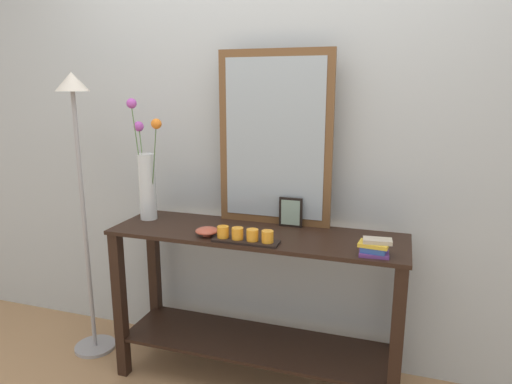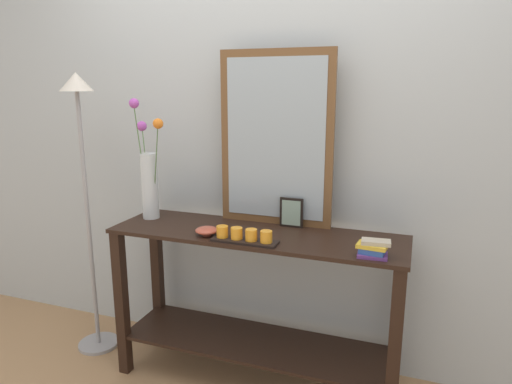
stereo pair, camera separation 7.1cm
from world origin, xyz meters
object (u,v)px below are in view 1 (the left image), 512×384
Objects in this scene: decorative_bowl at (207,231)px; candle_tray at (245,236)px; picture_frame_small at (291,212)px; book_stack at (375,247)px; tall_vase_left at (147,178)px; console_table at (256,292)px; mirror_leaning at (275,139)px; floor_lamp at (80,170)px.

candle_tray is at bearing -8.87° from decorative_bowl.
picture_frame_small is 1.07× the size of book_stack.
candle_tray is at bearing -17.68° from tall_vase_left.
console_table is 0.85m from tall_vase_left.
candle_tray is (-0.00, -0.16, 0.35)m from console_table.
decorative_bowl is (-0.25, -0.31, -0.43)m from mirror_leaning.
mirror_leaning is at bearing 11.51° from tall_vase_left.
candle_tray is 2.04× the size of picture_frame_small.
console_table is 9.57× the size of picture_frame_small.
picture_frame_small is 0.53m from book_stack.
book_stack is at bearing -33.29° from picture_frame_small.
mirror_leaning is 0.39m from picture_frame_small.
book_stack is at bearing -4.43° from floor_lamp.
console_table is 1.65× the size of mirror_leaning.
picture_frame_small is (0.78, 0.10, -0.15)m from tall_vase_left.
floor_lamp reaches higher than tall_vase_left.
mirror_leaning is at bearing 148.79° from book_stack.
console_table is at bearing 30.01° from decorative_bowl.
tall_vase_left is 0.51m from decorative_bowl.
book_stack is at bearing -13.81° from console_table.
decorative_bowl is 0.85m from floor_lamp.
candle_tray is 0.20× the size of floor_lamp.
console_table is at bearing 166.19° from book_stack.
tall_vase_left is 5.75× the size of decorative_bowl.
mirror_leaning is 0.73m from tall_vase_left.
book_stack is at bearing -8.87° from tall_vase_left.
candle_tray is (-0.04, -0.34, -0.42)m from mirror_leaning.
decorative_bowl is at bearing 171.13° from candle_tray.
floor_lamp is (-0.81, 0.10, 0.24)m from decorative_bowl.
decorative_bowl is at bearing 178.49° from book_stack.
floor_lamp is (-0.38, -0.07, 0.03)m from tall_vase_left.
mirror_leaning is at bearing 77.68° from console_table.
console_table is 0.45m from picture_frame_small.
picture_frame_small is 0.45m from decorative_bowl.
decorative_bowl is at bearing -142.64° from picture_frame_small.
floor_lamp is at bearing 172.38° from candle_tray.
tall_vase_left reaches higher than candle_tray.
book_stack is at bearing 1.13° from candle_tray.
floor_lamp is (-1.06, -0.21, -0.18)m from mirror_leaning.
mirror_leaning is 7.88× the size of decorative_bowl.
book_stack is at bearing -1.51° from decorative_bowl.
tall_vase_left is 4.52× the size of book_stack.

